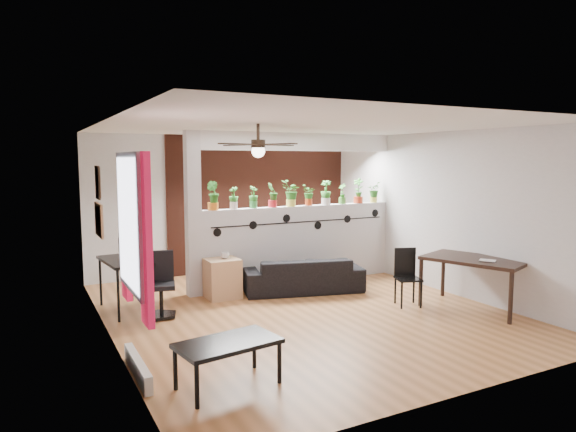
{
  "coord_description": "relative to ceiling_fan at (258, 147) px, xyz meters",
  "views": [
    {
      "loc": [
        -3.49,
        -6.25,
        2.16
      ],
      "look_at": [
        0.1,
        0.6,
        1.3
      ],
      "focal_mm": 32.0,
      "sensor_mm": 36.0,
      "label": 1
    }
  ],
  "objects": [
    {
      "name": "partition_wall",
      "position": [
        1.6,
        1.8,
        -1.64
      ],
      "size": [
        3.6,
        0.18,
        1.35
      ],
      "primitive_type": "cube",
      "color": "#BCBCC1",
      "rests_on": "ground"
    },
    {
      "name": "baseboard_heater",
      "position": [
        -1.74,
        -0.9,
        -2.22
      ],
      "size": [
        0.08,
        1.0,
        0.18
      ],
      "primitive_type": "cube",
      "color": "silver",
      "rests_on": "ground"
    },
    {
      "name": "office_chair",
      "position": [
        -1.04,
        0.95,
        -1.93
      ],
      "size": [
        0.46,
        0.46,
        0.88
      ],
      "color": "black",
      "rests_on": "ground"
    },
    {
      "name": "computer_desk",
      "position": [
        -1.43,
        1.46,
        -1.64
      ],
      "size": [
        0.64,
        1.08,
        0.74
      ],
      "color": "black",
      "rests_on": "ground"
    },
    {
      "name": "dining_table",
      "position": [
        3.05,
        -0.77,
        -1.65
      ],
      "size": [
        1.26,
        1.57,
        0.74
      ],
      "color": "black",
      "rests_on": "ground"
    },
    {
      "name": "ceiling_fan",
      "position": [
        0.0,
        0.0,
        0.0
      ],
      "size": [
        1.19,
        1.19,
        0.43
      ],
      "color": "black",
      "rests_on": "room_shell"
    },
    {
      "name": "potted_plant_7",
      "position": [
        2.48,
        1.8,
        -0.77
      ],
      "size": [
        0.18,
        0.21,
        0.37
      ],
      "color": "#4E9A38",
      "rests_on": "partition_wall"
    },
    {
      "name": "potted_plant_5",
      "position": [
        1.78,
        1.8,
        -0.77
      ],
      "size": [
        0.23,
        0.22,
        0.37
      ],
      "color": "#CD4218",
      "rests_on": "partition_wall"
    },
    {
      "name": "corkboard",
      "position": [
        -1.78,
        1.25,
        -0.96
      ],
      "size": [
        0.03,
        0.6,
        0.45
      ],
      "primitive_type": "cube",
      "color": "#9F734D",
      "rests_on": "room_shell"
    },
    {
      "name": "potted_plant_2",
      "position": [
        0.72,
        1.8,
        -0.77
      ],
      "size": [
        0.22,
        0.21,
        0.36
      ],
      "color": "#308439",
      "rests_on": "partition_wall"
    },
    {
      "name": "potted_plant_3",
      "position": [
        1.07,
        1.8,
        -0.74
      ],
      "size": [
        0.23,
        0.19,
        0.41
      ],
      "color": "red",
      "rests_on": "partition_wall"
    },
    {
      "name": "coffee_table",
      "position": [
        -1.02,
        -1.53,
        -1.92
      ],
      "size": [
        1.02,
        0.67,
        0.45
      ],
      "color": "black",
      "rests_on": "ground"
    },
    {
      "name": "brick_panel",
      "position": [
        1.6,
        3.27,
        -1.01
      ],
      "size": [
        3.9,
        0.05,
        2.6
      ],
      "primitive_type": "cube",
      "color": "#AD4A32",
      "rests_on": "ground"
    },
    {
      "name": "sofa",
      "position": [
        1.34,
        1.23,
        -2.05
      ],
      "size": [
        1.96,
        1.18,
        0.54
      ],
      "primitive_type": "imported",
      "rotation": [
        0.0,
        0.0,
        2.88
      ],
      "color": "black",
      "rests_on": "ground"
    },
    {
      "name": "framed_art",
      "position": [
        -1.78,
        1.2,
        -0.46
      ],
      "size": [
        0.03,
        0.34,
        0.44
      ],
      "color": "#8C7259",
      "rests_on": "room_shell"
    },
    {
      "name": "vine_decal",
      "position": [
        1.6,
        1.7,
        -1.23
      ],
      "size": [
        3.31,
        0.01,
        0.3
      ],
      "color": "black",
      "rests_on": "partition_wall"
    },
    {
      "name": "potted_plant_8",
      "position": [
        2.83,
        1.8,
        -0.72
      ],
      "size": [
        0.3,
        0.31,
        0.47
      ],
      "color": "#BB3A1D",
      "rests_on": "partition_wall"
    },
    {
      "name": "folding_chair",
      "position": [
        2.33,
        -0.15,
        -1.82
      ],
      "size": [
        0.44,
        0.44,
        0.84
      ],
      "color": "black",
      "rests_on": "ground"
    },
    {
      "name": "window_assembly",
      "position": [
        -1.76,
        -0.9,
        -0.81
      ],
      "size": [
        0.09,
        1.3,
        1.55
      ],
      "color": "white",
      "rests_on": "room_shell"
    },
    {
      "name": "potted_plant_9",
      "position": [
        3.18,
        1.8,
        -0.76
      ],
      "size": [
        0.24,
        0.24,
        0.38
      ],
      "color": "#D1CD49",
      "rests_on": "partition_wall"
    },
    {
      "name": "potted_plant_4",
      "position": [
        1.42,
        1.8,
        -0.73
      ],
      "size": [
        0.27,
        0.23,
        0.45
      ],
      "color": "#DBD64D",
      "rests_on": "partition_wall"
    },
    {
      "name": "potted_plant_1",
      "position": [
        0.37,
        1.8,
        -0.77
      ],
      "size": [
        0.21,
        0.22,
        0.36
      ],
      "color": "silver",
      "rests_on": "partition_wall"
    },
    {
      "name": "cup",
      "position": [
        0.08,
        1.46,
        -1.65
      ],
      "size": [
        0.16,
        0.16,
        0.1
      ],
      "primitive_type": "imported",
      "rotation": [
        0.0,
        0.0,
        -0.3
      ],
      "color": "gray",
      "rests_on": "cube_shelf"
    },
    {
      "name": "ceiling_header",
      "position": [
        1.6,
        1.8,
        0.14
      ],
      "size": [
        3.6,
        0.18,
        0.3
      ],
      "primitive_type": "cube",
      "color": "silver",
      "rests_on": "room_shell"
    },
    {
      "name": "potted_plant_6",
      "position": [
        2.13,
        1.8,
        -0.74
      ],
      "size": [
        0.28,
        0.28,
        0.43
      ],
      "color": "white",
      "rests_on": "partition_wall"
    },
    {
      "name": "potted_plant_0",
      "position": [
        0.02,
        1.8,
        -0.72
      ],
      "size": [
        0.29,
        0.31,
        0.46
      ],
      "color": "orange",
      "rests_on": "partition_wall"
    },
    {
      "name": "monitor",
      "position": [
        -1.43,
        1.61,
        -1.48
      ],
      "size": [
        0.32,
        0.1,
        0.18
      ],
      "primitive_type": "imported",
      "rotation": [
        0.0,
        0.0,
        1.72
      ],
      "color": "black",
      "rests_on": "computer_desk"
    },
    {
      "name": "cube_shelf",
      "position": [
        0.03,
        1.46,
        -2.01
      ],
      "size": [
        0.51,
        0.45,
        0.62
      ],
      "primitive_type": "cube",
      "rotation": [
        0.0,
        0.0,
        -0.01
      ],
      "color": "tan",
      "rests_on": "ground"
    },
    {
      "name": "book",
      "position": [
        2.95,
        -1.07,
        -1.56
      ],
      "size": [
        0.25,
        0.26,
        0.02
      ],
      "primitive_type": "imported",
      "rotation": [
        0.0,
        0.0,
        0.58
      ],
      "color": "gray",
      "rests_on": "dining_table"
    },
    {
      "name": "room_shell",
      "position": [
        0.8,
        0.3,
        -1.01
      ],
      "size": [
        6.3,
        7.1,
        2.9
      ],
      "color": "#9B6132",
      "rests_on": "ground"
    },
    {
      "name": "pier_column",
      "position": [
        -0.31,
        1.8,
        -1.01
      ],
      "size": [
        0.22,
        0.2,
        2.6
      ],
      "primitive_type": "cube",
      "color": "#BCBCC1",
      "rests_on": "ground"
    }
  ]
}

